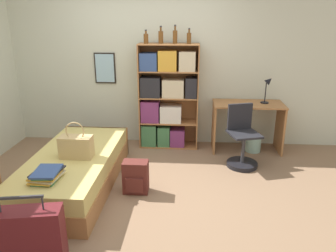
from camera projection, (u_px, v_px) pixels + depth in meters
name	position (u px, v px, depth m)	size (l,w,h in m)	color
ground_plane	(130.00, 187.00, 4.10)	(14.00, 14.00, 0.00)	#84664C
wall_back	(146.00, 64.00, 5.25)	(10.00, 0.09, 2.60)	beige
bed	(75.00, 169.00, 4.10)	(0.96, 2.08, 0.43)	#A36B3D
handbag	(76.00, 146.00, 3.88)	(0.38, 0.19, 0.44)	tan
book_stack_on_bed	(47.00, 175.00, 3.37)	(0.30, 0.37, 0.11)	#427A4C
suitcase	(27.00, 240.00, 2.69)	(0.62, 0.31, 0.70)	#5B191E
bookcase	(166.00, 98.00, 5.16)	(0.93, 0.35, 1.64)	#A36B3D
bottle_green	(146.00, 38.00, 4.86)	(0.07, 0.07, 0.20)	brown
bottle_brown	(161.00, 37.00, 4.86)	(0.07, 0.07, 0.26)	brown
bottle_clear	(175.00, 36.00, 4.86)	(0.07, 0.07, 0.27)	brown
bottle_blue	(189.00, 38.00, 4.85)	(0.07, 0.07, 0.22)	brown
desk	(247.00, 118.00, 5.08)	(1.07, 0.54, 0.77)	#A36B3D
desk_lamp	(268.00, 85.00, 4.93)	(0.17, 0.12, 0.42)	black
desk_chair	(242.00, 146.00, 4.62)	(0.49, 0.49, 0.87)	black
backpack	(136.00, 177.00, 3.93)	(0.30, 0.21, 0.40)	#56231E
waste_bin	(253.00, 144.00, 5.15)	(0.24, 0.24, 0.25)	#99C1B2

